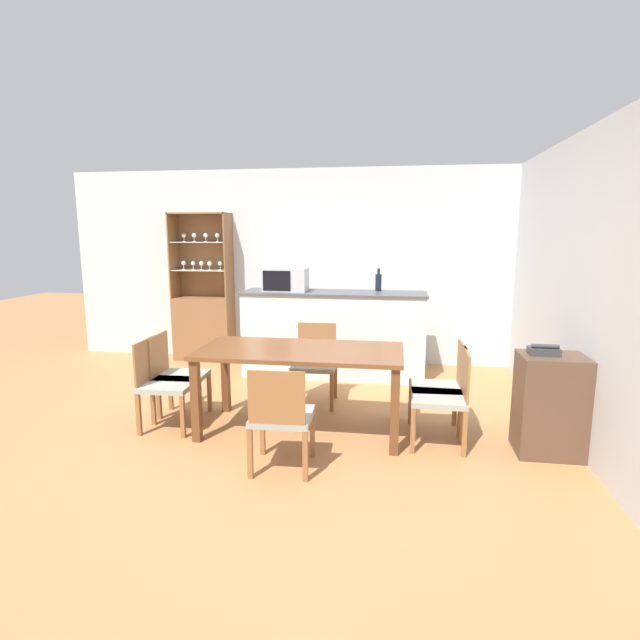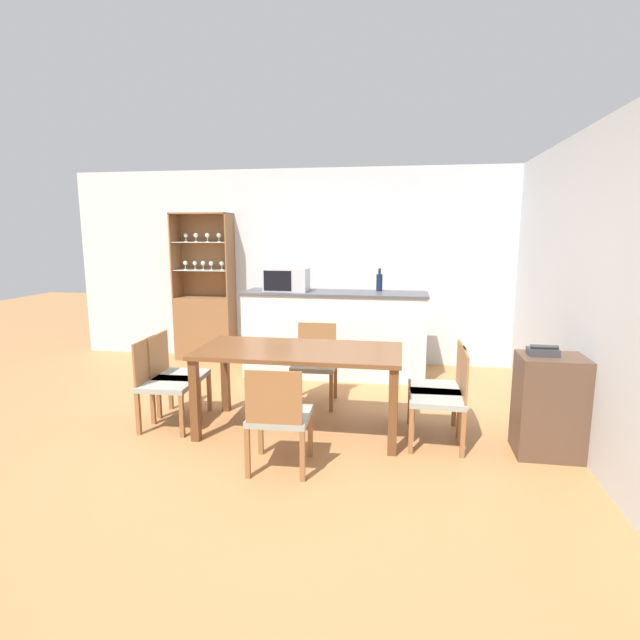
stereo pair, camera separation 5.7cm
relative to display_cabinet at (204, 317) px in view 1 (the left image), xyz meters
The scene contains 16 objects.
ground_plane 2.92m from the display_cabinet, 58.16° to the right, with size 18.00×18.00×0.00m, color #B27A47.
wall_back 1.67m from the display_cabinet, ahead, with size 6.80×0.06×2.55m.
wall_right 4.67m from the display_cabinet, 27.54° to the right, with size 0.06×4.60×2.55m.
kitchen_counter 1.93m from the display_cabinet, 15.55° to the right, with size 2.20×0.60×1.03m.
display_cabinet is the anchor object (origin of this frame).
dining_table 2.91m from the display_cabinet, 51.82° to the right, with size 1.75×0.85×0.74m.
dining_chair_head_near 3.54m from the display_cabinet, 59.39° to the right, with size 0.45×0.45×0.80m.
dining_chair_side_left_far 2.25m from the display_cabinet, 74.73° to the right, with size 0.46×0.46×0.80m.
dining_chair_side_right_far 3.70m from the display_cabinet, 35.67° to the right, with size 0.45×0.45×0.80m.
dining_chair_side_right_near 3.86m from the display_cabinet, 38.78° to the right, with size 0.45×0.45×0.80m.
dining_chair_side_left_near 2.49m from the display_cabinet, 76.27° to the right, with size 0.45×0.45×0.80m.
dining_chair_head_far 2.37m from the display_cabinet, 40.44° to the right, with size 0.45×0.45×0.80m.
microwave 1.49m from the display_cabinet, 22.32° to the right, with size 0.52×0.33×0.28m.
wine_bottle 2.47m from the display_cabinet, ahead, with size 0.08×0.08×0.27m.
side_cabinet 4.53m from the display_cabinet, 32.53° to the right, with size 0.49×0.40×0.80m.
telephone 4.47m from the display_cabinet, 32.93° to the right, with size 0.22×0.14×0.09m.
Camera 1 is at (1.10, -3.97, 1.74)m, focal length 28.00 mm.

